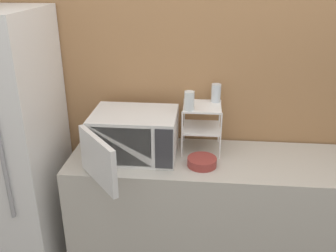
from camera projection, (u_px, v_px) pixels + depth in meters
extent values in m
cube|color=#9E7047|center=(227.00, 88.00, 2.48)|extent=(8.00, 0.06, 2.60)
cube|color=#B7B2A8|center=(222.00, 221.00, 2.51)|extent=(1.96, 0.57, 0.94)
cube|color=silver|center=(135.00, 134.00, 2.33)|extent=(0.52, 0.38, 0.28)
cube|color=#B7B2A8|center=(120.00, 147.00, 2.17)|extent=(0.37, 0.01, 0.24)
cube|color=#333338|center=(164.00, 149.00, 2.14)|extent=(0.10, 0.01, 0.25)
cube|color=silver|center=(98.00, 160.00, 2.02)|extent=(0.28, 0.33, 0.27)
cylinder|color=white|center=(182.00, 135.00, 2.30)|extent=(0.01, 0.01, 0.30)
cylinder|color=white|center=(221.00, 136.00, 2.28)|extent=(0.01, 0.01, 0.30)
cylinder|color=white|center=(184.00, 120.00, 2.52)|extent=(0.01, 0.01, 0.30)
cylinder|color=white|center=(219.00, 121.00, 2.50)|extent=(0.01, 0.01, 0.30)
cube|color=white|center=(201.00, 128.00, 2.40)|extent=(0.24, 0.24, 0.01)
cube|color=white|center=(202.00, 106.00, 2.34)|extent=(0.24, 0.24, 0.01)
cylinder|color=silver|center=(189.00, 101.00, 2.24)|extent=(0.06, 0.06, 0.12)
cylinder|color=silver|center=(216.00, 93.00, 2.38)|extent=(0.06, 0.06, 0.12)
cylinder|color=maroon|center=(202.00, 165.00, 2.25)|extent=(0.10, 0.10, 0.01)
cylinder|color=maroon|center=(202.00, 162.00, 2.24)|extent=(0.18, 0.18, 0.05)
cube|color=white|center=(0.00, 155.00, 2.43)|extent=(0.72, 0.63, 1.83)
cylinder|color=#99999E|center=(4.00, 169.00, 2.07)|extent=(0.02, 0.02, 0.64)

